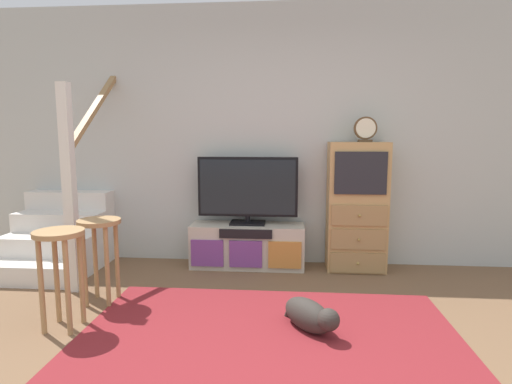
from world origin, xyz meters
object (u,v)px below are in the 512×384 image
media_console (248,246)px  bar_stool_near (60,256)px  desk_clock (365,129)px  dog (310,315)px  bar_stool_far (100,241)px  side_cabinet (357,207)px  television (248,189)px

media_console → bar_stool_near: 1.91m
desk_clock → dog: desk_clock is taller
bar_stool_far → side_cabinet: bearing=25.2°
desk_clock → television: bearing=178.6°
desk_clock → dog: 1.99m
television → bar_stool_near: (-1.16, -1.51, -0.29)m
media_console → dog: media_console is taller
media_console → side_cabinet: bearing=0.5°
television → dog: (0.59, -1.42, -0.70)m
media_console → side_cabinet: size_ratio=0.90×
desk_clock → dog: size_ratio=0.52×
bar_stool_near → bar_stool_far: bearing=82.1°
dog → television: bearing=112.4°
side_cabinet → media_console: bearing=-179.5°
desk_clock → bar_stool_far: size_ratio=0.35×
dog → media_console: bearing=112.7°
television → bar_stool_far: 1.54m
side_cabinet → bar_stool_far: size_ratio=1.87×
side_cabinet → desk_clock: bearing=-14.9°
bar_stool_near → dog: size_ratio=1.50×
bar_stool_near → bar_stool_far: size_ratio=1.03×
side_cabinet → bar_stool_far: 2.43m
desk_clock → bar_stool_far: 2.63m
desk_clock → bar_stool_near: bearing=-147.3°
desk_clock → dog: (-0.57, -1.39, -1.30)m
television → side_cabinet: bearing=-0.7°
desk_clock → bar_stool_near: 2.89m
media_console → side_cabinet: (1.10, 0.01, 0.42)m
media_console → television: size_ratio=1.14×
television → side_cabinet: (1.10, -0.01, -0.17)m
television → dog: 1.69m
side_cabinet → bar_stool_near: 2.72m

